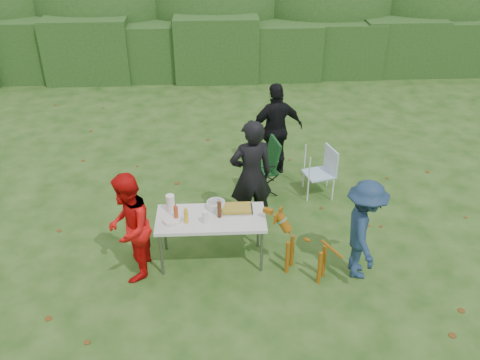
{
  "coord_description": "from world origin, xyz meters",
  "views": [
    {
      "loc": [
        -0.05,
        -5.76,
        4.7
      ],
      "look_at": [
        0.27,
        0.5,
        1.0
      ],
      "focal_mm": 38.0,
      "sensor_mm": 36.0,
      "label": 1
    }
  ],
  "objects_px": {
    "lawn_chair": "(319,172)",
    "ketchup_bottle": "(176,214)",
    "person_red_jacket": "(129,228)",
    "camping_chair": "(260,166)",
    "folding_table": "(211,220)",
    "paper_towel_roll": "(170,203)",
    "person_cook": "(251,176)",
    "person_black_puffy": "(276,130)",
    "child": "(364,230)",
    "mustard_bottle": "(186,216)",
    "dog": "(306,248)",
    "beer_bottle": "(219,210)"
  },
  "relations": [
    {
      "from": "person_red_jacket",
      "to": "camping_chair",
      "type": "bearing_deg",
      "value": 139.11
    },
    {
      "from": "person_black_puffy",
      "to": "child",
      "type": "relative_size",
      "value": 1.19
    },
    {
      "from": "folding_table",
      "to": "child",
      "type": "bearing_deg",
      "value": -10.85
    },
    {
      "from": "person_cook",
      "to": "paper_towel_roll",
      "type": "distance_m",
      "value": 1.33
    },
    {
      "from": "person_red_jacket",
      "to": "dog",
      "type": "distance_m",
      "value": 2.38
    },
    {
      "from": "person_cook",
      "to": "paper_towel_roll",
      "type": "height_order",
      "value": "person_cook"
    },
    {
      "from": "dog",
      "to": "mustard_bottle",
      "type": "relative_size",
      "value": 4.68
    },
    {
      "from": "person_red_jacket",
      "to": "camping_chair",
      "type": "height_order",
      "value": "person_red_jacket"
    },
    {
      "from": "ketchup_bottle",
      "to": "beer_bottle",
      "type": "xyz_separation_m",
      "value": [
        0.58,
        0.05,
        0.01
      ]
    },
    {
      "from": "camping_chair",
      "to": "dog",
      "type": "bearing_deg",
      "value": 89.74
    },
    {
      "from": "mustard_bottle",
      "to": "ketchup_bottle",
      "type": "distance_m",
      "value": 0.15
    },
    {
      "from": "person_cook",
      "to": "paper_towel_roll",
      "type": "bearing_deg",
      "value": 16.72
    },
    {
      "from": "mustard_bottle",
      "to": "ketchup_bottle",
      "type": "relative_size",
      "value": 0.91
    },
    {
      "from": "lawn_chair",
      "to": "ketchup_bottle",
      "type": "height_order",
      "value": "ketchup_bottle"
    },
    {
      "from": "folding_table",
      "to": "paper_towel_roll",
      "type": "distance_m",
      "value": 0.61
    },
    {
      "from": "folding_table",
      "to": "lawn_chair",
      "type": "relative_size",
      "value": 1.76
    },
    {
      "from": "person_cook",
      "to": "mustard_bottle",
      "type": "relative_size",
      "value": 9.01
    },
    {
      "from": "ketchup_bottle",
      "to": "paper_towel_roll",
      "type": "relative_size",
      "value": 0.85
    },
    {
      "from": "folding_table",
      "to": "person_red_jacket",
      "type": "relative_size",
      "value": 0.97
    },
    {
      "from": "child",
      "to": "person_cook",
      "type": "bearing_deg",
      "value": 54.55
    },
    {
      "from": "child",
      "to": "beer_bottle",
      "type": "distance_m",
      "value": 1.94
    },
    {
      "from": "folding_table",
      "to": "paper_towel_roll",
      "type": "xyz_separation_m",
      "value": [
        -0.55,
        0.17,
        0.18
      ]
    },
    {
      "from": "person_red_jacket",
      "to": "person_black_puffy",
      "type": "xyz_separation_m",
      "value": [
        2.25,
        2.76,
        0.09
      ]
    },
    {
      "from": "dog",
      "to": "lawn_chair",
      "type": "xyz_separation_m",
      "value": [
        0.56,
        2.08,
        -0.02
      ]
    },
    {
      "from": "lawn_chair",
      "to": "mustard_bottle",
      "type": "xyz_separation_m",
      "value": [
        -2.16,
        -1.82,
        0.41
      ]
    },
    {
      "from": "dog",
      "to": "beer_bottle",
      "type": "distance_m",
      "value": 1.28
    },
    {
      "from": "dog",
      "to": "beer_bottle",
      "type": "relative_size",
      "value": 3.9
    },
    {
      "from": "folding_table",
      "to": "person_red_jacket",
      "type": "distance_m",
      "value": 1.11
    },
    {
      "from": "person_black_puffy",
      "to": "mustard_bottle",
      "type": "bearing_deg",
      "value": 44.96
    },
    {
      "from": "mustard_bottle",
      "to": "folding_table",
      "type": "bearing_deg",
      "value": 18.7
    },
    {
      "from": "lawn_chair",
      "to": "paper_towel_roll",
      "type": "bearing_deg",
      "value": 16.51
    },
    {
      "from": "folding_table",
      "to": "mustard_bottle",
      "type": "bearing_deg",
      "value": -161.3
    },
    {
      "from": "child",
      "to": "beer_bottle",
      "type": "relative_size",
      "value": 6.05
    },
    {
      "from": "child",
      "to": "ketchup_bottle",
      "type": "relative_size",
      "value": 6.6
    },
    {
      "from": "person_black_puffy",
      "to": "person_red_jacket",
      "type": "bearing_deg",
      "value": 35.54
    },
    {
      "from": "folding_table",
      "to": "lawn_chair",
      "type": "xyz_separation_m",
      "value": [
        1.83,
        1.71,
        -0.26
      ]
    },
    {
      "from": "paper_towel_roll",
      "to": "lawn_chair",
      "type": "bearing_deg",
      "value": 32.83
    },
    {
      "from": "person_cook",
      "to": "lawn_chair",
      "type": "bearing_deg",
      "value": -156.54
    },
    {
      "from": "lawn_chair",
      "to": "ketchup_bottle",
      "type": "distance_m",
      "value": 2.93
    },
    {
      "from": "beer_bottle",
      "to": "camping_chair",
      "type": "bearing_deg",
      "value": 68.79
    },
    {
      "from": "person_red_jacket",
      "to": "camping_chair",
      "type": "xyz_separation_m",
      "value": [
        1.92,
        2.11,
        -0.3
      ]
    },
    {
      "from": "beer_bottle",
      "to": "ketchup_bottle",
      "type": "bearing_deg",
      "value": -174.72
    },
    {
      "from": "dog",
      "to": "mustard_bottle",
      "type": "height_order",
      "value": "mustard_bottle"
    },
    {
      "from": "camping_chair",
      "to": "beer_bottle",
      "type": "height_order",
      "value": "beer_bottle"
    },
    {
      "from": "folding_table",
      "to": "child",
      "type": "relative_size",
      "value": 1.03
    },
    {
      "from": "dog",
      "to": "camping_chair",
      "type": "relative_size",
      "value": 0.97
    },
    {
      "from": "person_cook",
      "to": "person_black_puffy",
      "type": "bearing_deg",
      "value": -121.0
    },
    {
      "from": "lawn_chair",
      "to": "camping_chair",
      "type": "bearing_deg",
      "value": -24.98
    },
    {
      "from": "person_cook",
      "to": "child",
      "type": "distance_m",
      "value": 1.86
    },
    {
      "from": "paper_towel_roll",
      "to": "person_red_jacket",
      "type": "bearing_deg",
      "value": -141.58
    }
  ]
}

